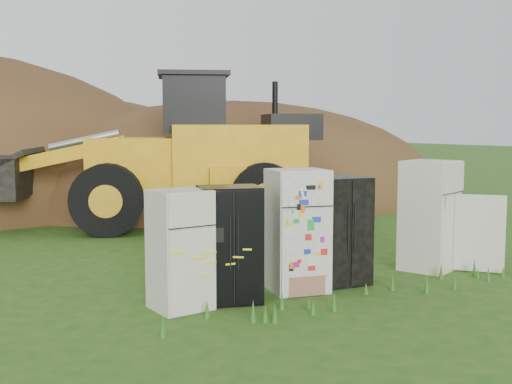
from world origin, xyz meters
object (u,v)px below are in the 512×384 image
(fridge_sticker, at_px, (297,230))
(wheel_loader, at_px, (155,150))
(fridge_dark_mid, at_px, (338,231))
(fridge_open_door, at_px, (429,215))
(fridge_leftmost, at_px, (180,250))
(fridge_black_side, at_px, (229,244))

(fridge_sticker, distance_m, wheel_loader, 6.97)
(fridge_dark_mid, relative_size, fridge_open_door, 0.90)
(fridge_leftmost, xyz_separation_m, fridge_open_door, (4.68, 0.01, 0.13))
(fridge_leftmost, relative_size, fridge_open_door, 0.86)
(fridge_sticker, xyz_separation_m, wheel_loader, (0.50, 6.89, 0.96))
(fridge_black_side, bearing_deg, fridge_leftmost, -162.94)
(fridge_sticker, distance_m, fridge_dark_mid, 0.80)
(fridge_leftmost, bearing_deg, wheel_loader, 67.23)
(fridge_leftmost, height_order, fridge_open_door, fridge_open_door)
(fridge_sticker, relative_size, wheel_loader, 0.24)
(fridge_black_side, bearing_deg, fridge_open_door, 18.43)
(fridge_leftmost, xyz_separation_m, fridge_black_side, (0.75, -0.01, 0.01))
(fridge_dark_mid, xyz_separation_m, wheel_loader, (-0.29, 6.86, 1.04))
(fridge_black_side, height_order, wheel_loader, wheel_loader)
(fridge_leftmost, relative_size, fridge_sticker, 0.89)
(fridge_black_side, relative_size, fridge_open_door, 0.87)
(fridge_leftmost, xyz_separation_m, wheel_loader, (2.42, 6.88, 1.07))
(fridge_black_side, xyz_separation_m, wheel_loader, (1.66, 6.89, 1.06))
(fridge_sticker, bearing_deg, fridge_leftmost, -167.34)
(fridge_sticker, bearing_deg, fridge_dark_mid, 14.46)
(fridge_black_side, xyz_separation_m, fridge_open_door, (3.93, 0.02, 0.12))
(fridge_dark_mid, height_order, wheel_loader, wheel_loader)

